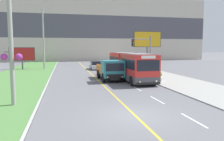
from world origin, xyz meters
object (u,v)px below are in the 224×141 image
Objects in this scene: traffic_light_mast at (144,52)px; billboard_large at (147,41)px; planter_round_third at (137,70)px; city_bus at (130,66)px; car_distant at (96,65)px; billboard_small at (22,54)px; utility_pole_near at (10,32)px; planter_round_near at (158,77)px; utility_pole_far at (43,39)px; planter_round_second at (146,73)px; dump_truck at (111,70)px.

billboard_large is (4.80, 11.30, 1.66)m from traffic_light_mast.
planter_round_third is at bearing -125.00° from billboard_large.
city_bus is 9.55× the size of planter_round_third.
car_distant is 0.99× the size of billboard_small.
utility_pole_near is 8.11× the size of planter_round_third.
planter_round_near is (1.16, -1.21, -2.67)m from traffic_light_mast.
planter_round_second is at bearing -48.34° from utility_pole_far.
planter_round_near is (2.25, -3.19, -0.99)m from city_bus.
planter_round_second reaches higher than planter_round_near.
planter_round_third is (13.68, -11.61, -4.77)m from utility_pole_far.
planter_round_second is (-3.57, -8.78, -4.34)m from billboard_large.
car_distant is at bearing -13.83° from billboard_small.
billboard_large reaches higher than planter_round_near.
dump_truck is at bearing -162.62° from planter_round_second.
planter_round_near is (4.59, -16.03, -0.06)m from car_distant.
billboard_small is 3.45× the size of planter_round_third.
planter_round_near is (-3.64, -12.51, -4.34)m from billboard_large.
car_distant is 13.24m from billboard_small.
traffic_light_mast is 24.15m from billboard_small.
billboard_small reaches higher than planter_round_third.
utility_pole_far is 21.08m from planter_round_second.
utility_pole_near reaches higher than planter_round_second.
dump_truck is 4.88× the size of planter_round_second.
billboard_large is at bearing -20.88° from utility_pole_far.
dump_truck is at bearing -129.29° from billboard_large.
traffic_light_mast is at bearing -55.21° from utility_pole_far.
planter_round_third is (4.70, -8.57, -0.05)m from car_distant.
traffic_light_mast is 4.12× the size of planter_round_near.
planter_round_near is (13.57, -19.07, -4.77)m from utility_pole_far.
car_distant is 3.45× the size of planter_round_near.
billboard_large is (5.89, 9.32, 3.35)m from city_bus.
traffic_light_mast is at bearing 33.72° from utility_pole_near.
planter_round_near is at bearing -74.02° from car_distant.
traffic_light_mast is at bearing -116.14° from planter_round_second.
dump_truck is at bearing -158.82° from city_bus.
traffic_light_mast reaches higher than city_bus.
billboard_small reaches higher than planter_round_second.
billboard_large is 1.50× the size of billboard_small.
planter_round_near is at bearing -47.91° from billboard_small.
dump_truck is at bearing -132.97° from planter_round_third.
traffic_light_mast is 1.18× the size of billboard_small.
billboard_large reaches higher than planter_round_second.
traffic_light_mast is at bearing -101.48° from planter_round_third.
utility_pole_far is at bearing 139.68° from planter_round_third.
city_bus is at bearing 21.18° from dump_truck.
city_bus is 2.82m from traffic_light_mast.
city_bus is at bearing -54.52° from utility_pole_far.
utility_pole_near is 8.20× the size of planter_round_near.
traffic_light_mast is at bearing -15.44° from dump_truck.
dump_truck is 13.83m from billboard_large.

